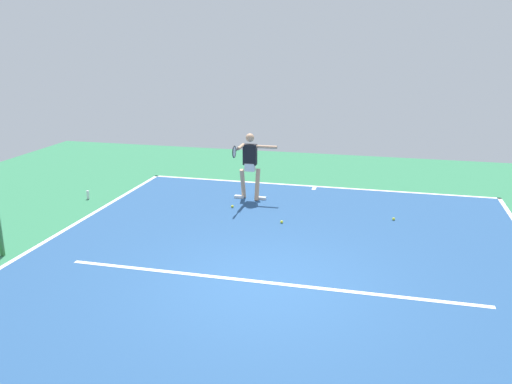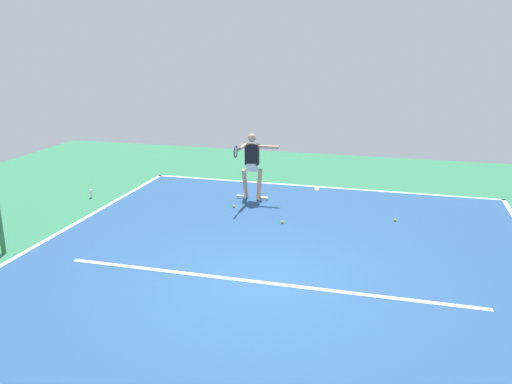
% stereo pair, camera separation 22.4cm
% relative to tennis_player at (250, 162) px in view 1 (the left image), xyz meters
% --- Properties ---
extents(ground_plane, '(21.27, 21.27, 0.00)m').
position_rel_tennis_player_xyz_m(ground_plane, '(-1.46, 4.66, -0.98)').
color(ground_plane, '#2D754C').
extents(court_surface, '(9.66, 12.64, 0.00)m').
position_rel_tennis_player_xyz_m(court_surface, '(-1.46, 4.66, -0.97)').
color(court_surface, navy).
rests_on(court_surface, ground_plane).
extents(court_line_baseline_near, '(9.66, 0.10, 0.01)m').
position_rel_tennis_player_xyz_m(court_line_baseline_near, '(-1.46, -1.61, -0.97)').
color(court_line_baseline_near, white).
rests_on(court_line_baseline_near, ground_plane).
extents(court_line_sideline_right, '(0.10, 12.64, 0.01)m').
position_rel_tennis_player_xyz_m(court_line_sideline_right, '(3.32, 4.66, -0.97)').
color(court_line_sideline_right, white).
rests_on(court_line_sideline_right, ground_plane).
extents(court_line_service, '(7.24, 0.10, 0.01)m').
position_rel_tennis_player_xyz_m(court_line_service, '(-1.46, 4.59, -0.97)').
color(court_line_service, white).
rests_on(court_line_service, ground_plane).
extents(court_line_centre_mark, '(0.10, 0.30, 0.01)m').
position_rel_tennis_player_xyz_m(court_line_centre_mark, '(-1.46, -1.41, -0.97)').
color(court_line_centre_mark, white).
rests_on(court_line_centre_mark, ground_plane).
extents(tennis_player, '(1.11, 1.19, 1.71)m').
position_rel_tennis_player_xyz_m(tennis_player, '(0.00, 0.00, 0.00)').
color(tennis_player, tan).
rests_on(tennis_player, ground_plane).
extents(tennis_ball_by_baseline, '(0.07, 0.07, 0.07)m').
position_rel_tennis_player_xyz_m(tennis_ball_by_baseline, '(-1.15, 1.61, -0.94)').
color(tennis_ball_by_baseline, yellow).
rests_on(tennis_ball_by_baseline, ground_plane).
extents(tennis_ball_near_player, '(0.07, 0.07, 0.07)m').
position_rel_tennis_player_xyz_m(tennis_ball_near_player, '(0.24, 0.79, -0.94)').
color(tennis_ball_near_player, yellow).
rests_on(tennis_ball_near_player, ground_plane).
extents(tennis_ball_centre_court, '(0.07, 0.07, 0.07)m').
position_rel_tennis_player_xyz_m(tennis_ball_centre_court, '(-3.58, 0.80, -0.94)').
color(tennis_ball_centre_court, yellow).
rests_on(tennis_ball_centre_court, ground_plane).
extents(water_bottle, '(0.07, 0.07, 0.22)m').
position_rel_tennis_player_xyz_m(water_bottle, '(4.05, 0.98, -0.87)').
color(water_bottle, white).
rests_on(water_bottle, ground_plane).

